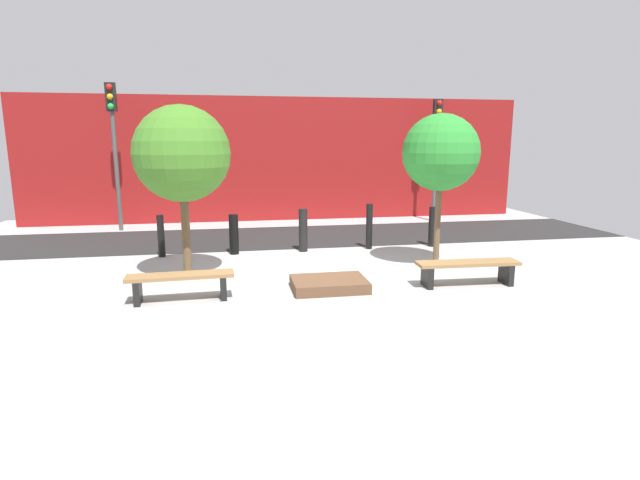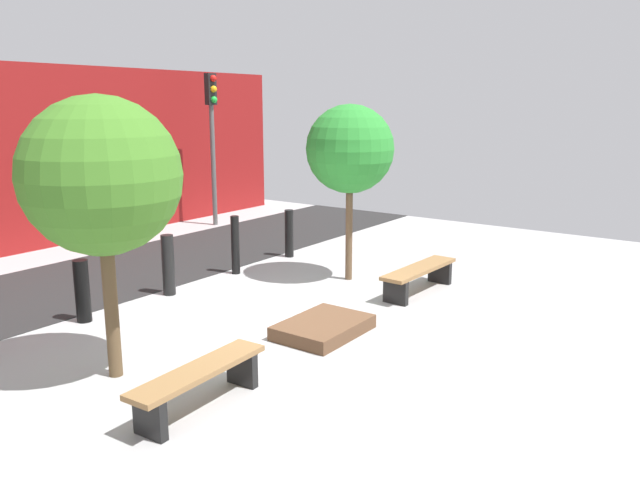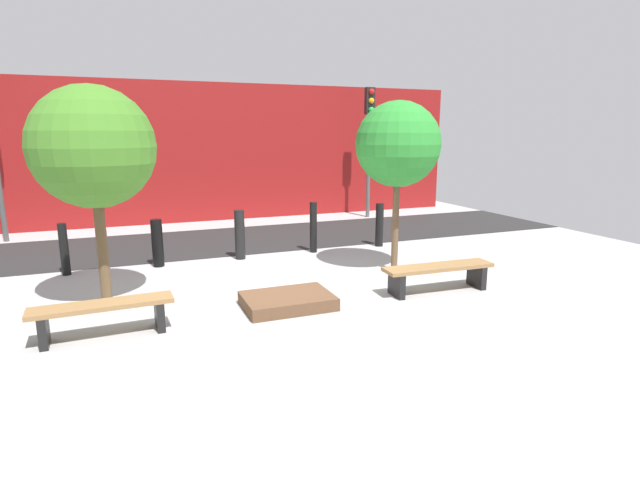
% 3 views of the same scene
% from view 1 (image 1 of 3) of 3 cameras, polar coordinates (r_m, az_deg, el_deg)
% --- Properties ---
extents(ground_plane, '(18.00, 18.00, 0.00)m').
position_cam_1_polar(ground_plane, '(9.39, 0.43, -4.73)').
color(ground_plane, '#A0A0A0').
extents(road_strip, '(18.00, 3.21, 0.01)m').
position_cam_1_polar(road_strip, '(13.71, -3.06, 0.40)').
color(road_strip, '#242424').
rests_on(road_strip, ground).
extents(building_facade, '(16.20, 0.50, 3.97)m').
position_cam_1_polar(building_facade, '(16.68, -4.55, 9.18)').
color(building_facade, maroon).
rests_on(building_facade, ground).
extents(bench_left, '(1.73, 0.45, 0.46)m').
position_cam_1_polar(bench_left, '(8.50, -15.63, -4.60)').
color(bench_left, black).
rests_on(bench_left, ground).
extents(bench_right, '(1.89, 0.50, 0.45)m').
position_cam_1_polar(bench_right, '(9.44, 16.51, -3.08)').
color(bench_right, black).
rests_on(bench_right, ground).
extents(planter_bed, '(1.31, 0.93, 0.19)m').
position_cam_1_polar(planter_bed, '(8.87, 1.06, -5.06)').
color(planter_bed, brown).
rests_on(planter_bed, ground).
extents(tree_behind_left_bench, '(1.77, 1.77, 3.24)m').
position_cam_1_polar(tree_behind_left_bench, '(9.60, -15.52, 9.40)').
color(tree_behind_left_bench, brown).
rests_on(tree_behind_left_bench, ground).
extents(tree_behind_right_bench, '(1.55, 1.55, 3.13)m').
position_cam_1_polar(tree_behind_right_bench, '(10.45, 13.63, 9.63)').
color(tree_behind_right_bench, brown).
rests_on(tree_behind_right_bench, ground).
extents(bollard_far_left, '(0.15, 0.15, 0.96)m').
position_cam_1_polar(bollard_far_left, '(11.80, -17.71, 0.44)').
color(bollard_far_left, black).
rests_on(bollard_far_left, ground).
extents(bollard_left, '(0.22, 0.22, 0.93)m').
position_cam_1_polar(bollard_left, '(11.70, -9.82, 0.64)').
color(bollard_left, black).
rests_on(bollard_left, ground).
extents(bollard_center, '(0.21, 0.21, 1.02)m').
position_cam_1_polar(bollard_center, '(11.81, -1.94, 1.13)').
color(bollard_center, black).
rests_on(bollard_center, ground).
extents(bollard_right, '(0.16, 0.16, 1.10)m').
position_cam_1_polar(bollard_right, '(12.14, 5.65, 1.55)').
color(bollard_right, black).
rests_on(bollard_right, ground).
extents(bollard_far_right, '(0.18, 0.18, 0.99)m').
position_cam_1_polar(bollard_far_right, '(12.69, 12.71, 1.50)').
color(bollard_far_right, black).
rests_on(bollard_far_right, ground).
extents(traffic_light_west, '(0.28, 0.27, 4.18)m').
position_cam_1_polar(traffic_light_west, '(15.58, -22.54, 11.43)').
color(traffic_light_west, '#4A4A4A').
rests_on(traffic_light_west, ground).
extents(traffic_light_mid_west, '(0.28, 0.27, 3.87)m').
position_cam_1_polar(traffic_light_mid_west, '(16.59, 13.20, 11.26)').
color(traffic_light_mid_west, '#555555').
rests_on(traffic_light_mid_west, ground).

